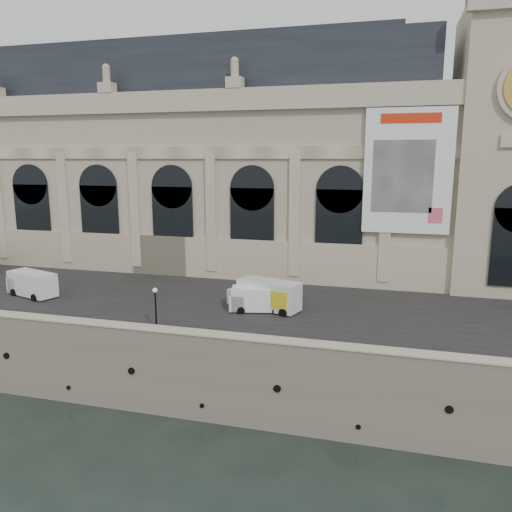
# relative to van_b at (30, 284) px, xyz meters

# --- Properties ---
(ground) EXTENTS (260.00, 260.00, 0.00)m
(ground) POSITION_rel_van_b_xyz_m (14.91, -9.50, -7.34)
(ground) COLOR black
(ground) RESTS_ON ground
(quay) EXTENTS (160.00, 70.00, 6.00)m
(quay) POSITION_rel_van_b_xyz_m (14.91, 25.50, -4.34)
(quay) COLOR gray
(quay) RESTS_ON ground
(street) EXTENTS (160.00, 24.00, 0.06)m
(street) POSITION_rel_van_b_xyz_m (14.91, 4.50, -1.31)
(street) COLOR #2D2D2D
(street) RESTS_ON quay
(parapet) EXTENTS (160.00, 1.40, 1.21)m
(parapet) POSITION_rel_van_b_xyz_m (14.91, -8.90, -0.73)
(parapet) COLOR gray
(parapet) RESTS_ON quay
(museum) EXTENTS (69.00, 18.70, 29.10)m
(museum) POSITION_rel_van_b_xyz_m (8.93, 21.36, 12.38)
(museum) COLOR #BBAC90
(museum) RESTS_ON quay
(van_b) EXTENTS (6.30, 3.94, 2.63)m
(van_b) POSITION_rel_van_b_xyz_m (0.00, 0.00, 0.00)
(van_b) COLOR white
(van_b) RESTS_ON quay
(van_c) EXTENTS (5.64, 3.10, 2.37)m
(van_c) POSITION_rel_van_b_xyz_m (24.39, 0.98, -0.13)
(van_c) COLOR white
(van_c) RESTS_ON quay
(box_truck) EXTENTS (7.53, 4.31, 2.90)m
(box_truck) POSITION_rel_van_b_xyz_m (25.13, 1.84, 0.11)
(box_truck) COLOR silver
(box_truck) RESTS_ON quay
(lamp_right) EXTENTS (0.40, 0.40, 3.89)m
(lamp_right) POSITION_rel_van_b_xyz_m (17.94, -6.91, 0.59)
(lamp_right) COLOR black
(lamp_right) RESTS_ON quay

